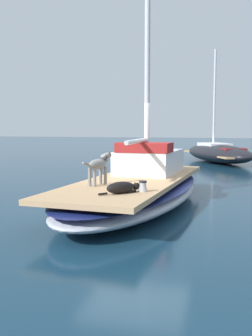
% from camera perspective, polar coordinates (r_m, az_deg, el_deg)
% --- Properties ---
extents(ground_plane, '(120.00, 120.00, 0.00)m').
position_cam_1_polar(ground_plane, '(9.47, 1.49, -5.47)').
color(ground_plane, '#143347').
extents(sailboat_main, '(3.14, 7.43, 0.66)m').
position_cam_1_polar(sailboat_main, '(9.41, 1.50, -3.47)').
color(sailboat_main, '#B2B7C1').
rests_on(sailboat_main, ground).
extents(mast_main, '(0.14, 2.27, 8.38)m').
position_cam_1_polar(mast_main, '(10.33, 3.02, 20.45)').
color(mast_main, silver).
rests_on(mast_main, sailboat_main).
extents(cabin_house, '(1.59, 2.34, 0.84)m').
position_cam_1_polar(cabin_house, '(10.38, 3.43, 1.15)').
color(cabin_house, silver).
rests_on(cabin_house, sailboat_main).
extents(dog_grey, '(0.42, 0.91, 0.70)m').
position_cam_1_polar(dog_grey, '(8.25, -3.99, 0.41)').
color(dog_grey, gray).
rests_on(dog_grey, sailboat_main).
extents(dog_black, '(0.67, 0.78, 0.22)m').
position_cam_1_polar(dog_black, '(7.24, -0.56, -2.88)').
color(dog_black, black).
rests_on(dog_black, sailboat_main).
extents(deck_winch, '(0.16, 0.16, 0.21)m').
position_cam_1_polar(deck_winch, '(7.41, 2.48, -2.74)').
color(deck_winch, '#B7B7BC').
rests_on(deck_winch, sailboat_main).
extents(moored_boat_far_astern, '(4.81, 6.94, 6.05)m').
position_cam_1_polar(moored_boat_far_astern, '(21.42, 13.34, 2.21)').
color(moored_boat_far_astern, black).
rests_on(moored_boat_far_astern, ground).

